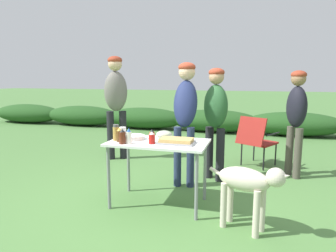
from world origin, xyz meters
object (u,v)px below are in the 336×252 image
(paper_cup_stack, at_px, (123,132))
(camp_chair_green_behind_table, at_px, (256,139))
(standing_person_with_beanie, at_px, (116,96))
(food_tray, at_px, (176,141))
(ketchup_bottle, at_px, (152,138))
(plate_stack, at_px, (134,137))
(spice_jar, at_px, (116,133))
(standing_person_in_dark_puffer, at_px, (216,112))
(standing_person_in_red_jacket, at_px, (186,107))
(standing_person_in_olive_jacket, at_px, (296,112))
(beer_bottle, at_px, (120,135))
(mayo_bottle, at_px, (129,136))
(folding_table, at_px, (158,148))
(hot_sauce_bottle, at_px, (152,136))
(mixing_bowl, at_px, (164,134))
(dog, at_px, (248,184))
(bbq_sauce_bottle, at_px, (122,137))

(paper_cup_stack, bearing_deg, camp_chair_green_behind_table, 48.43)
(paper_cup_stack, relative_size, standing_person_with_beanie, 0.07)
(food_tray, bearing_deg, ketchup_bottle, -161.36)
(plate_stack, bearing_deg, spice_jar, -146.48)
(standing_person_in_dark_puffer, bearing_deg, camp_chair_green_behind_table, 87.30)
(standing_person_in_red_jacket, xyz_separation_m, standing_person_in_olive_jacket, (1.47, 0.72, -0.10))
(beer_bottle, xyz_separation_m, standing_person_with_beanie, (-0.90, 1.79, 0.31))
(mayo_bottle, xyz_separation_m, standing_person_in_red_jacket, (0.41, 0.95, 0.25))
(food_tray, bearing_deg, standing_person_with_beanie, 132.05)
(folding_table, relative_size, paper_cup_stack, 8.66)
(hot_sauce_bottle, distance_m, camp_chair_green_behind_table, 2.23)
(standing_person_in_red_jacket, bearing_deg, mixing_bowl, -108.66)
(mixing_bowl, xyz_separation_m, camp_chair_green_behind_table, (1.06, 1.64, -0.32))
(plate_stack, distance_m, standing_person_in_dark_puffer, 1.31)
(beer_bottle, bearing_deg, dog, -8.83)
(plate_stack, height_order, bbq_sauce_bottle, bbq_sauce_bottle)
(paper_cup_stack, xyz_separation_m, beer_bottle, (0.06, -0.22, 0.01))
(paper_cup_stack, height_order, mayo_bottle, mayo_bottle)
(plate_stack, bearing_deg, mixing_bowl, 26.74)
(ketchup_bottle, distance_m, dog, 1.10)
(paper_cup_stack, xyz_separation_m, mayo_bottle, (0.20, -0.28, 0.02))
(mayo_bottle, distance_m, camp_chair_green_behind_table, 2.45)
(folding_table, xyz_separation_m, standing_person_in_olive_jacket, (1.60, 1.48, 0.30))
(paper_cup_stack, distance_m, standing_person_with_beanie, 1.81)
(food_tray, distance_m, plate_stack, 0.54)
(mixing_bowl, bearing_deg, beer_bottle, -142.82)
(folding_table, bearing_deg, dog, -19.05)
(dog, bearing_deg, beer_bottle, -77.39)
(folding_table, bearing_deg, standing_person_in_red_jacket, 79.90)
(hot_sauce_bottle, relative_size, camp_chair_green_behind_table, 0.18)
(mayo_bottle, xyz_separation_m, dog, (1.27, -0.15, -0.36))
(mixing_bowl, bearing_deg, food_tray, -48.15)
(food_tray, distance_m, standing_person_in_dark_puffer, 1.13)
(ketchup_bottle, relative_size, standing_person_in_red_jacket, 0.08)
(standing_person_in_red_jacket, bearing_deg, standing_person_with_beanie, 142.20)
(spice_jar, bearing_deg, bbq_sauce_bottle, -44.17)
(mayo_bottle, distance_m, standing_person_in_dark_puffer, 1.46)
(bbq_sauce_bottle, bearing_deg, hot_sauce_bottle, 27.74)
(standing_person_with_beanie, bearing_deg, spice_jar, -92.32)
(hot_sauce_bottle, xyz_separation_m, dog, (1.05, -0.28, -0.35))
(paper_cup_stack, height_order, ketchup_bottle, ketchup_bottle)
(standing_person_in_dark_puffer, bearing_deg, spice_jar, -98.64)
(dog, bearing_deg, paper_cup_stack, -85.00)
(plate_stack, height_order, mayo_bottle, mayo_bottle)
(mayo_bottle, bearing_deg, plate_stack, 99.41)
(folding_table, distance_m, beer_bottle, 0.46)
(ketchup_bottle, bearing_deg, paper_cup_stack, 154.09)
(standing_person_in_red_jacket, bearing_deg, standing_person_in_dark_puffer, 31.07)
(mayo_bottle, distance_m, standing_person_in_olive_jacket, 2.52)
(food_tray, xyz_separation_m, standing_person_in_red_jacket, (-0.08, 0.80, 0.30))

